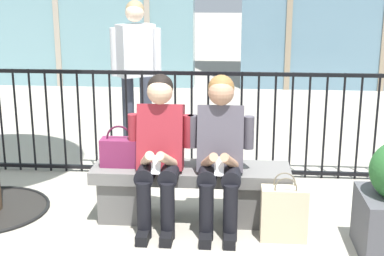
{
  "coord_description": "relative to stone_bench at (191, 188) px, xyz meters",
  "views": [
    {
      "loc": [
        0.35,
        -4.22,
        1.91
      ],
      "look_at": [
        0.0,
        0.1,
        0.75
      ],
      "focal_mm": 51.64,
      "sensor_mm": 36.0,
      "label": 1
    }
  ],
  "objects": [
    {
      "name": "ground_plane",
      "position": [
        0.0,
        0.0,
        -0.27
      ],
      "size": [
        60.0,
        60.0,
        0.0
      ],
      "primitive_type": "plane",
      "color": "#A8A091"
    },
    {
      "name": "stone_bench",
      "position": [
        0.0,
        0.0,
        0.0
      ],
      "size": [
        1.6,
        0.44,
        0.45
      ],
      "color": "slate",
      "rests_on": "ground"
    },
    {
      "name": "seated_person_with_phone",
      "position": [
        -0.24,
        -0.13,
        0.38
      ],
      "size": [
        0.52,
        0.66,
        1.21
      ],
      "color": "black",
      "rests_on": "ground"
    },
    {
      "name": "seated_person_companion",
      "position": [
        0.24,
        -0.13,
        0.38
      ],
      "size": [
        0.52,
        0.66,
        1.21
      ],
      "color": "black",
      "rests_on": "ground"
    },
    {
      "name": "handbag_on_bench",
      "position": [
        -0.58,
        -0.01,
        0.3
      ],
      "size": [
        0.3,
        0.16,
        0.34
      ],
      "color": "#7A234C",
      "rests_on": "stone_bench"
    },
    {
      "name": "shopping_bag",
      "position": [
        0.73,
        -0.32,
        -0.06
      ],
      "size": [
        0.35,
        0.16,
        0.52
      ],
      "color": "beige",
      "rests_on": "ground"
    },
    {
      "name": "bystander_at_railing",
      "position": [
        -0.74,
        1.68,
        0.73
      ],
      "size": [
        0.55,
        0.4,
        1.71
      ],
      "color": "#383D4C",
      "rests_on": "ground"
    },
    {
      "name": "plaza_railing",
      "position": [
        -0.0,
        1.07,
        0.27
      ],
      "size": [
        7.68,
        0.04,
        1.06
      ],
      "color": "black",
      "rests_on": "ground"
    }
  ]
}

